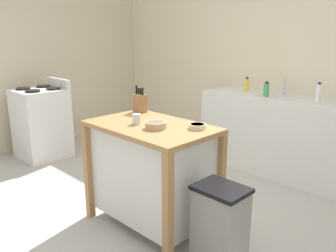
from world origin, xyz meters
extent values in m
plane|color=#ADA8A0|center=(0.00, 0.00, 0.00)|extent=(6.71, 6.71, 0.00)
cube|color=beige|center=(0.00, 2.25, 1.30)|extent=(5.71, 0.10, 2.60)
cube|color=beige|center=(-2.85, 0.82, 1.30)|extent=(0.10, 2.85, 2.60)
cube|color=#9E7042|center=(0.04, 0.00, 0.90)|extent=(1.07, 0.67, 0.04)
cube|color=silver|center=(0.04, 0.00, 0.49)|extent=(0.97, 0.57, 0.78)
cube|color=#9E7042|center=(-0.46, -0.31, 0.44)|extent=(0.06, 0.06, 0.88)
cube|color=#9E7042|center=(0.54, -0.31, 0.44)|extent=(0.06, 0.06, 0.88)
cube|color=#9E7042|center=(-0.46, 0.30, 0.44)|extent=(0.06, 0.06, 0.88)
cube|color=#9E7042|center=(0.54, 0.30, 0.44)|extent=(0.06, 0.06, 0.88)
cube|color=olive|center=(-0.37, 0.23, 1.00)|extent=(0.11, 0.09, 0.17)
cylinder|color=black|center=(-0.42, 0.23, 1.13)|extent=(0.02, 0.02, 0.08)
cylinder|color=black|center=(-0.39, 0.23, 1.11)|extent=(0.02, 0.02, 0.06)
cylinder|color=black|center=(-0.36, 0.23, 1.12)|extent=(0.02, 0.02, 0.06)
cylinder|color=black|center=(-0.33, 0.23, 1.12)|extent=(0.02, 0.02, 0.07)
cylinder|color=tan|center=(0.15, -0.05, 0.94)|extent=(0.17, 0.17, 0.05)
cylinder|color=brown|center=(0.15, -0.05, 0.97)|extent=(0.14, 0.14, 0.01)
cylinder|color=beige|center=(0.39, 0.17, 0.94)|extent=(0.13, 0.13, 0.04)
cylinder|color=gray|center=(0.39, 0.17, 0.95)|extent=(0.11, 0.11, 0.01)
cylinder|color=silver|center=(-0.06, -0.07, 0.96)|extent=(0.07, 0.07, 0.09)
cube|color=slate|center=(0.81, -0.06, 0.30)|extent=(0.34, 0.26, 0.60)
cube|color=black|center=(0.81, -0.06, 0.61)|extent=(0.36, 0.28, 0.03)
cube|color=silver|center=(0.16, 1.90, 0.46)|extent=(1.80, 0.60, 0.92)
cube|color=silver|center=(0.16, 1.88, 0.90)|extent=(0.44, 0.36, 0.03)
cylinder|color=#B7BCC1|center=(0.16, 2.04, 1.03)|extent=(0.02, 0.02, 0.22)
cylinder|color=yellow|center=(-0.30, 1.95, 1.00)|extent=(0.05, 0.05, 0.16)
cylinder|color=black|center=(-0.30, 1.95, 1.09)|extent=(0.03, 0.03, 0.02)
cylinder|color=green|center=(0.06, 1.81, 0.99)|extent=(0.06, 0.06, 0.15)
cylinder|color=black|center=(0.06, 1.81, 1.08)|extent=(0.04, 0.04, 0.02)
cylinder|color=white|center=(0.65, 1.85, 1.02)|extent=(0.05, 0.05, 0.20)
cylinder|color=black|center=(0.65, 1.85, 1.13)|extent=(0.03, 0.03, 0.02)
cube|color=silver|center=(-2.30, 0.15, 0.46)|extent=(0.60, 0.60, 0.92)
cube|color=silver|center=(-2.30, 0.43, 0.98)|extent=(0.60, 0.04, 0.12)
cylinder|color=black|center=(-2.44, 0.01, 0.93)|extent=(0.18, 0.18, 0.02)
cylinder|color=black|center=(-2.16, 0.01, 0.93)|extent=(0.18, 0.18, 0.02)
cylinder|color=black|center=(-2.44, 0.29, 0.93)|extent=(0.18, 0.18, 0.02)
cylinder|color=black|center=(-2.16, 0.29, 0.93)|extent=(0.18, 0.18, 0.02)
camera|label=1|loc=(2.12, -1.90, 1.67)|focal=37.76mm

